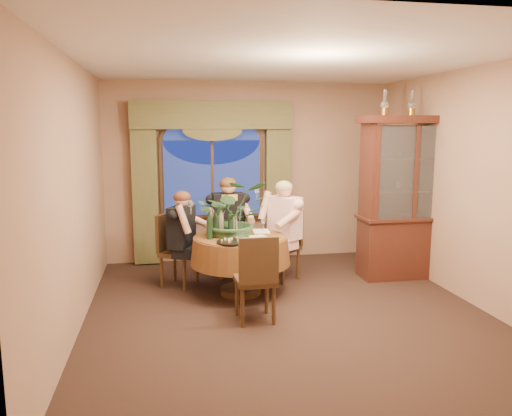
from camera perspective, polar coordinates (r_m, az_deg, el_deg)
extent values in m
plane|color=black|center=(5.85, 3.51, -11.76)|extent=(5.00, 5.00, 0.00)
plane|color=#92694F|center=(7.95, -0.74, 4.17)|extent=(4.50, 0.00, 4.50)
plane|color=#92694F|center=(6.44, 23.48, 2.26)|extent=(0.00, 5.00, 5.00)
plane|color=white|center=(5.52, 3.80, 16.55)|extent=(5.00, 5.00, 0.00)
cube|color=#4D4C29|center=(7.74, -12.57, 2.19)|extent=(0.38, 0.14, 2.32)
cube|color=#4D4C29|center=(7.94, 2.47, 2.56)|extent=(0.38, 0.14, 2.32)
cylinder|color=maroon|center=(6.34, -1.79, -6.54)|extent=(1.60, 1.60, 0.75)
cube|color=#38160F|center=(7.26, 16.90, 1.12)|extent=(1.39, 0.55, 2.25)
cube|color=black|center=(6.91, 2.88, -4.33)|extent=(0.59, 0.59, 0.96)
cube|color=black|center=(7.06, -2.74, -4.04)|extent=(0.42, 0.42, 0.96)
cube|color=black|center=(6.69, -8.79, -4.86)|extent=(0.58, 0.58, 0.96)
cube|color=black|center=(5.46, -0.13, -7.98)|extent=(0.43, 0.43, 0.96)
imported|color=#2F5430|center=(6.26, -2.69, 2.31)|extent=(0.91, 1.01, 0.79)
imported|color=#49562D|center=(6.23, -1.62, -3.01)|extent=(0.16, 0.16, 0.05)
cylinder|color=black|center=(5.87, -2.71, -3.90)|extent=(0.37, 0.37, 0.02)
cylinder|color=tan|center=(6.26, -4.05, -1.68)|extent=(0.07, 0.07, 0.33)
cylinder|color=black|center=(6.13, -2.91, -1.90)|extent=(0.07, 0.07, 0.33)
cylinder|color=black|center=(6.18, -4.66, -1.83)|extent=(0.07, 0.07, 0.33)
cylinder|color=black|center=(6.37, -4.39, -1.49)|extent=(0.07, 0.07, 0.33)
cylinder|color=black|center=(6.08, -5.34, -2.02)|extent=(0.07, 0.07, 0.33)
cylinder|color=tan|center=(6.25, -4.92, -1.71)|extent=(0.07, 0.07, 0.33)
cube|color=white|center=(6.14, 0.42, -3.40)|extent=(0.27, 0.34, 0.00)
cube|color=white|center=(6.51, 0.60, -2.68)|extent=(0.24, 0.32, 0.00)
cube|color=white|center=(6.01, -1.73, -3.69)|extent=(0.28, 0.34, 0.00)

